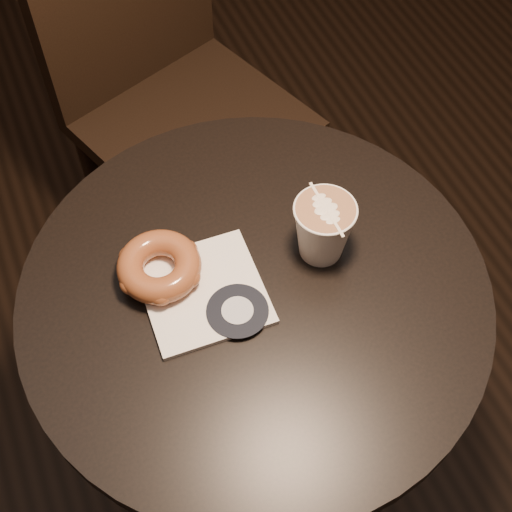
% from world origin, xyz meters
% --- Properties ---
extents(cafe_table, '(0.70, 0.70, 0.75)m').
position_xyz_m(cafe_table, '(0.00, 0.00, 0.55)').
color(cafe_table, black).
rests_on(cafe_table, ground).
extents(chair, '(0.55, 0.55, 1.09)m').
position_xyz_m(chair, '(0.07, 0.68, 0.61)').
color(chair, black).
rests_on(chair, ground).
extents(pastry_bag, '(0.18, 0.18, 0.01)m').
position_xyz_m(pastry_bag, '(-0.07, 0.02, 0.75)').
color(pastry_bag, white).
rests_on(pastry_bag, cafe_table).
extents(doughnut, '(0.12, 0.12, 0.04)m').
position_xyz_m(doughnut, '(-0.12, 0.07, 0.78)').
color(doughnut, brown).
rests_on(doughnut, pastry_bag).
extents(latte_cup, '(0.09, 0.09, 0.10)m').
position_xyz_m(latte_cup, '(0.12, 0.02, 0.80)').
color(latte_cup, white).
rests_on(latte_cup, cafe_table).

